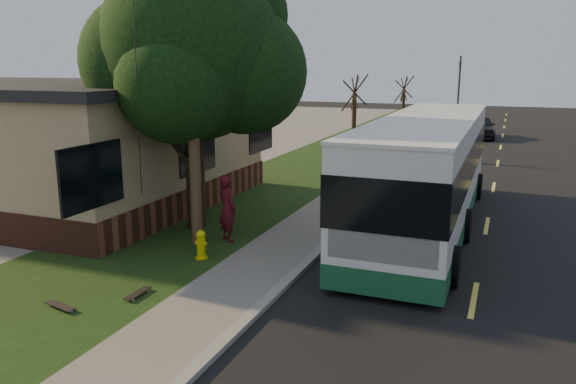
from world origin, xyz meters
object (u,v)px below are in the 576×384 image
object	(u,v)px
fire_hydrant	(201,245)
leafy_tree	(194,54)
skateboard_spare	(61,306)
transit_bus	(427,170)
traffic_signal	(459,87)
utility_pole	(191,74)
dumpster	(140,176)
bare_tree_near	(354,116)
bare_tree_far	(403,104)
skateboarder	(227,208)
skateboard_main	(138,293)
distant_car	(480,126)

from	to	relation	value
fire_hydrant	leafy_tree	size ratio (longest dim) A/B	0.09
skateboard_spare	transit_bus	bearing A→B (deg)	56.15
traffic_signal	leafy_tree	bearing A→B (deg)	-98.47
traffic_signal	utility_pole	bearing A→B (deg)	-96.58
leafy_tree	dumpster	world-z (taller)	leafy_tree
leafy_tree	bare_tree_near	distance (m)	15.66
bare_tree_far	skateboard_spare	bearing A→B (deg)	-91.22
utility_pole	traffic_signal	xyz separation A→B (m)	(3.81, 33.01, -1.47)
leafy_tree	skateboarder	world-z (taller)	leafy_tree
traffic_signal	bare_tree_near	bearing A→B (deg)	-104.04
traffic_signal	transit_bus	distance (m)	28.95
dumpster	utility_pole	bearing A→B (deg)	-41.39
skateboard_main	dumpster	bearing A→B (deg)	125.48
leafy_tree	skateboard_spare	bearing A→B (deg)	-85.88
utility_pole	fire_hydrant	bearing A→B (deg)	-54.62
traffic_signal	transit_bus	xyz separation A→B (m)	(1.70, -28.86, -1.38)
bare_tree_near	skateboard_spare	bearing A→B (deg)	-90.57
transit_bus	distant_car	bearing A→B (deg)	89.22
utility_pole	skateboard_spare	distance (m)	6.50
distant_car	skateboarder	bearing A→B (deg)	-106.78
skateboarder	dumpster	xyz separation A→B (m)	(-5.75, 3.93, -0.26)
dumpster	distant_car	distance (m)	25.24
skateboarder	skateboard_main	distance (m)	4.22
bare_tree_far	skateboard_main	size ratio (longest dim) A/B	5.30
bare_tree_far	skateboarder	xyz separation A→B (m)	(0.35, -28.44, -0.99)
bare_tree_far	transit_bus	bearing A→B (deg)	-78.20
bare_tree_near	bare_tree_far	bearing A→B (deg)	87.61
fire_hydrant	skateboard_spare	world-z (taller)	fire_hydrant
distant_car	leafy_tree	bearing A→B (deg)	-110.47
fire_hydrant	bare_tree_near	xyz separation A→B (m)	(-0.90, 18.00, 1.72)
traffic_signal	distant_car	bearing A→B (deg)	-70.74
utility_pole	dumpster	bearing A→B (deg)	138.61
fire_hydrant	leafy_tree	world-z (taller)	leafy_tree
bare_tree_near	distant_car	distance (m)	11.96
traffic_signal	bare_tree_far	bearing A→B (deg)	-131.19
utility_pole	bare_tree_near	xyz separation A→B (m)	(-0.19, 17.01, -2.48)
leafy_tree	traffic_signal	size ratio (longest dim) A/B	1.42
leafy_tree	transit_bus	bearing A→B (deg)	21.35
fire_hydrant	distant_car	size ratio (longest dim) A/B	0.16
fire_hydrant	skateboarder	bearing A→B (deg)	91.89
fire_hydrant	skateboard_main	bearing A→B (deg)	-91.36
skateboard_main	distant_car	world-z (taller)	distant_car
bare_tree_far	skateboard_main	xyz separation A→B (m)	(0.34, -32.57, -1.88)
skateboard_spare	dumpster	distance (m)	10.31
bare_tree_near	skateboard_spare	size ratio (longest dim) A/B	5.40
utility_pole	skateboarder	distance (m)	3.72
fire_hydrant	transit_bus	bearing A→B (deg)	46.96
distant_car	transit_bus	bearing A→B (deg)	-96.61
traffic_signal	distant_car	xyz separation A→B (m)	(2.01, -5.76, -2.39)
skateboarder	skateboard_spare	distance (m)	5.41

